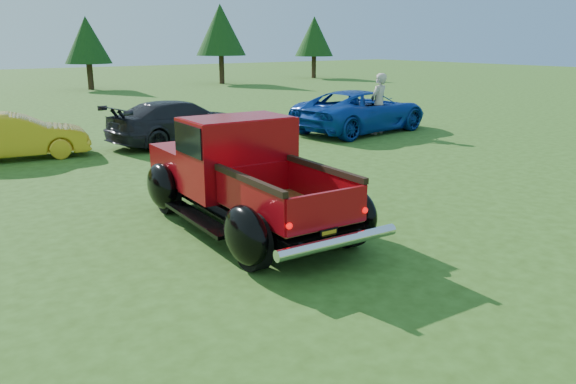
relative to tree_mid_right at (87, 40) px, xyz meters
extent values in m
plane|color=#2E4C15|center=(-6.00, -30.00, -2.97)|extent=(120.00, 120.00, 0.00)
cylinder|color=#332114|center=(0.00, 0.00, -2.18)|extent=(0.36, 0.36, 1.58)
cone|color=black|center=(0.00, 0.00, 0.02)|extent=(2.82, 2.82, 2.82)
cylinder|color=#332114|center=(9.00, -0.50, -2.00)|extent=(0.36, 0.36, 1.94)
cone|color=black|center=(9.00, -0.50, 0.70)|extent=(3.46, 3.46, 3.46)
cylinder|color=#332114|center=(18.00, 0.50, -2.11)|extent=(0.36, 0.36, 1.73)
cone|color=black|center=(18.00, 0.50, 0.29)|extent=(3.07, 3.07, 3.07)
cylinder|color=black|center=(-6.86, -29.94, -2.59)|extent=(0.27, 0.78, 0.77)
cylinder|color=black|center=(-5.22, -30.02, -2.59)|extent=(0.27, 0.78, 0.77)
cylinder|color=black|center=(-6.71, -26.85, -2.59)|extent=(0.27, 0.78, 0.77)
cylinder|color=black|center=(-5.07, -26.93, -2.59)|extent=(0.27, 0.78, 0.77)
cube|color=black|center=(-5.96, -28.39, -2.54)|extent=(1.56, 4.60, 0.19)
cube|color=#98080F|center=(-5.89, -26.80, -2.14)|extent=(1.71, 1.52, 0.60)
cube|color=silver|center=(-5.85, -26.05, -2.15)|extent=(1.55, 0.13, 0.48)
cube|color=#98080F|center=(-5.95, -28.05, -1.81)|extent=(1.77, 1.19, 1.26)
cube|color=black|center=(-5.95, -28.05, -1.47)|extent=(1.80, 1.10, 0.48)
cube|color=#98080F|center=(-5.95, -28.05, -1.21)|extent=(1.69, 1.09, 0.08)
cube|color=brown|center=(-6.02, -29.59, -2.37)|extent=(1.39, 1.99, 0.05)
cube|color=#98080F|center=(-6.67, -29.56, -2.12)|extent=(0.14, 1.93, 0.50)
cube|color=#98080F|center=(-5.37, -29.62, -2.12)|extent=(0.14, 1.93, 0.50)
cube|color=#98080F|center=(-5.97, -28.63, -2.12)|extent=(1.31, 0.11, 0.50)
cube|color=#98080F|center=(-6.06, -30.56, -2.12)|extent=(1.31, 0.12, 0.50)
cube|color=black|center=(-6.67, -29.56, -1.82)|extent=(0.18, 1.93, 0.09)
cube|color=black|center=(-5.37, -29.62, -1.82)|extent=(0.18, 1.93, 0.09)
ellipsoid|color=black|center=(-6.95, -29.94, -2.47)|extent=(0.49, 1.04, 0.85)
ellipsoid|color=black|center=(-5.12, -30.02, -2.47)|extent=(0.49, 1.04, 0.85)
ellipsoid|color=black|center=(-6.81, -26.85, -2.47)|extent=(0.49, 1.04, 0.85)
ellipsoid|color=black|center=(-4.97, -26.93, -2.47)|extent=(0.49, 1.04, 0.85)
cube|color=black|center=(-6.88, -28.39, -2.65)|extent=(0.40, 2.04, 0.06)
cube|color=black|center=(-5.05, -28.48, -2.65)|extent=(0.40, 2.04, 0.06)
cylinder|color=silver|center=(-6.07, -30.80, -2.49)|extent=(1.89, 0.24, 0.15)
cube|color=black|center=(-6.06, -30.60, -2.44)|extent=(0.29, 0.03, 0.14)
cube|color=gold|center=(-6.06, -30.61, -2.44)|extent=(0.23, 0.02, 0.10)
sphere|color=#CC0505|center=(-6.68, -30.56, -2.22)|extent=(0.09, 0.09, 0.09)
sphere|color=#CC0505|center=(-5.45, -30.62, -2.22)|extent=(0.09, 0.09, 0.09)
imported|color=gold|center=(-7.99, -20.17, -2.38)|extent=(3.75, 1.80, 1.19)
imported|color=black|center=(-3.51, -20.53, -2.33)|extent=(4.62, 2.40, 1.28)
imported|color=#0E39A0|center=(2.38, -22.06, -2.27)|extent=(5.28, 2.93, 1.40)
imported|color=#B9ADA0|center=(2.54, -22.70, -1.99)|extent=(0.81, 0.64, 1.97)
camera|label=1|loc=(-10.57, -35.99, 0.04)|focal=35.00mm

